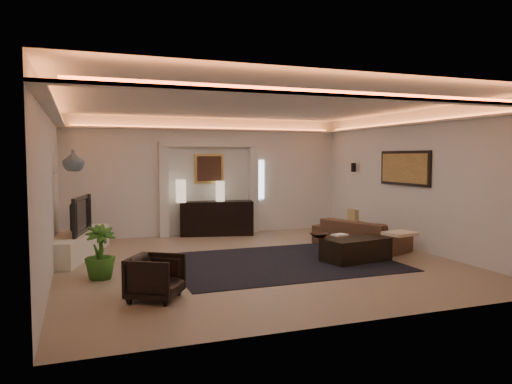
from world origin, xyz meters
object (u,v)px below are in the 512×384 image
object	(u,v)px
console	(217,219)
armchair	(155,277)
sofa	(360,234)
coffee_table	(356,250)

from	to	relation	value
console	armchair	bearing A→B (deg)	-101.30
sofa	console	bearing A→B (deg)	19.83
console	coffee_table	xyz separation A→B (m)	(1.62, -3.83, -0.20)
console	armchair	xyz separation A→B (m)	(-2.25, -5.01, -0.10)
coffee_table	armchair	world-z (taller)	armchair
console	coffee_table	size ratio (longest dim) A/B	1.47
console	coffee_table	bearing A→B (deg)	-54.22
coffee_table	armchair	xyz separation A→B (m)	(-3.87, -1.19, 0.10)
coffee_table	console	bearing A→B (deg)	103.78
sofa	coffee_table	distance (m)	1.40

